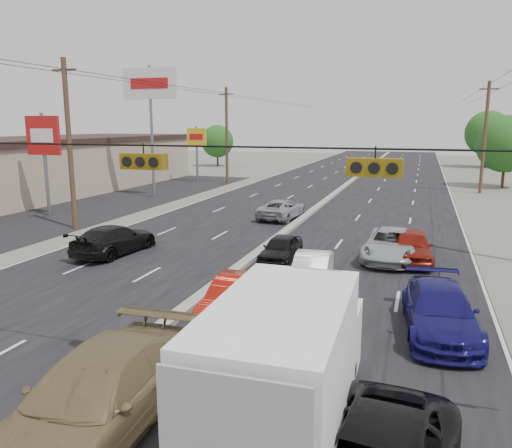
% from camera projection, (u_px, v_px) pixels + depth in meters
% --- Properties ---
extents(ground, '(200.00, 200.00, 0.00)m').
position_uv_depth(ground, '(101.00, 377.00, 12.56)').
color(ground, '#606356').
rests_on(ground, ground).
extents(road_surface, '(20.00, 160.00, 0.02)m').
position_uv_depth(road_surface, '(325.00, 202.00, 40.46)').
color(road_surface, black).
rests_on(road_surface, ground).
extents(center_median, '(0.50, 160.00, 0.20)m').
position_uv_depth(center_median, '(325.00, 201.00, 40.44)').
color(center_median, gray).
rests_on(center_median, ground).
extents(strip_mall, '(12.00, 42.00, 4.60)m').
position_uv_depth(strip_mall, '(19.00, 170.00, 43.43)').
color(strip_mall, tan).
rests_on(strip_mall, ground).
extents(parking_lot, '(10.00, 42.00, 0.02)m').
position_uv_depth(parking_lot, '(109.00, 201.00, 41.09)').
color(parking_lot, black).
rests_on(parking_lot, ground).
extents(utility_pole_left_b, '(1.60, 0.30, 10.00)m').
position_uv_depth(utility_pole_left_b, '(69.00, 144.00, 29.38)').
color(utility_pole_left_b, '#422D1E').
rests_on(utility_pole_left_b, ground).
extents(utility_pole_left_c, '(1.60, 0.30, 10.00)m').
position_uv_depth(utility_pole_left_c, '(227.00, 135.00, 52.63)').
color(utility_pole_left_c, '#422D1E').
rests_on(utility_pole_left_c, ground).
extents(utility_pole_right_c, '(1.60, 0.30, 10.00)m').
position_uv_depth(utility_pole_right_c, '(485.00, 137.00, 44.87)').
color(utility_pole_right_c, '#422D1E').
rests_on(utility_pole_right_c, ground).
extents(traffic_signals, '(25.00, 0.30, 0.54)m').
position_uv_depth(traffic_signals, '(140.00, 159.00, 11.05)').
color(traffic_signals, black).
rests_on(traffic_signals, ground).
extents(pole_sign_mid, '(2.60, 0.25, 7.00)m').
position_uv_depth(pole_sign_mid, '(43.00, 141.00, 33.57)').
color(pole_sign_mid, slate).
rests_on(pole_sign_mid, ground).
extents(pole_sign_billboard, '(5.00, 0.25, 11.00)m').
position_uv_depth(pole_sign_billboard, '(150.00, 92.00, 41.35)').
color(pole_sign_billboard, slate).
rests_on(pole_sign_billboard, ground).
extents(pole_sign_far, '(2.20, 0.25, 6.00)m').
position_uv_depth(pole_sign_far, '(197.00, 141.00, 53.86)').
color(pole_sign_far, slate).
rests_on(pole_sign_far, ground).
extents(tree_left_far, '(4.80, 4.80, 6.12)m').
position_uv_depth(tree_left_far, '(217.00, 141.00, 74.46)').
color(tree_left_far, '#382619').
rests_on(tree_left_far, ground).
extents(tree_right_mid, '(5.60, 5.60, 7.14)m').
position_uv_depth(tree_right_mid, '(506.00, 144.00, 48.90)').
color(tree_right_mid, '#382619').
rests_on(tree_right_mid, ground).
extents(tree_right_far, '(6.40, 6.40, 8.16)m').
position_uv_depth(tree_right_far, '(488.00, 133.00, 71.71)').
color(tree_right_far, '#382619').
rests_on(tree_right_far, ground).
extents(box_truck, '(2.37, 6.39, 3.21)m').
position_uv_depth(box_truck, '(288.00, 368.00, 9.60)').
color(box_truck, black).
rests_on(box_truck, ground).
extents(tan_sedan, '(2.65, 5.97, 1.70)m').
position_uv_depth(tan_sedan, '(95.00, 398.00, 10.03)').
color(tan_sedan, olive).
rests_on(tan_sedan, ground).
extents(red_sedan, '(1.51, 4.21, 1.38)m').
position_uv_depth(red_sedan, '(236.00, 299.00, 16.18)').
color(red_sedan, '#9B1309').
rests_on(red_sedan, ground).
extents(queue_car_a, '(1.51, 3.60, 1.22)m').
position_uv_depth(queue_car_a, '(281.00, 249.00, 22.94)').
color(queue_car_a, black).
rests_on(queue_car_a, ground).
extents(queue_car_b, '(1.65, 3.97, 1.28)m').
position_uv_depth(queue_car_b, '(312.00, 270.00, 19.48)').
color(queue_car_b, white).
rests_on(queue_car_b, ground).
extents(queue_car_c, '(2.54, 5.20, 1.42)m').
position_uv_depth(queue_car_c, '(391.00, 245.00, 23.28)').
color(queue_car_c, '#A7AAAE').
rests_on(queue_car_c, ground).
extents(queue_car_d, '(2.50, 5.13, 1.44)m').
position_uv_depth(queue_car_d, '(440.00, 311.00, 15.01)').
color(queue_car_d, '#16125B').
rests_on(queue_car_d, ground).
extents(queue_car_e, '(2.14, 4.50, 1.49)m').
position_uv_depth(queue_car_e, '(411.00, 246.00, 22.89)').
color(queue_car_e, maroon).
rests_on(queue_car_e, ground).
extents(oncoming_near, '(2.46, 5.08, 1.42)m').
position_uv_depth(oncoming_near, '(114.00, 240.00, 24.32)').
color(oncoming_near, black).
rests_on(oncoming_near, ground).
extents(oncoming_far, '(2.65, 4.89, 1.30)m').
position_uv_depth(oncoming_far, '(282.00, 209.00, 33.37)').
color(oncoming_far, '#96989D').
rests_on(oncoming_far, ground).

